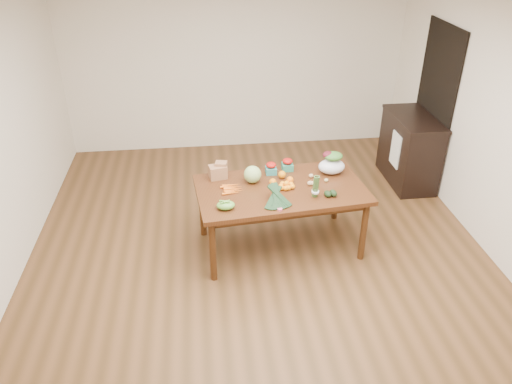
{
  "coord_description": "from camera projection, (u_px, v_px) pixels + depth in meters",
  "views": [
    {
      "loc": [
        -0.55,
        -4.26,
        3.35
      ],
      "look_at": [
        -0.04,
        0.0,
        0.85
      ],
      "focal_mm": 35.0,
      "sensor_mm": 36.0,
      "label": 1
    }
  ],
  "objects": [
    {
      "name": "potato_c",
      "position": [
        317.0,
        181.0,
        5.33
      ],
      "size": [
        0.05,
        0.04,
        0.04
      ],
      "primitive_type": "ellipsoid",
      "color": "tan",
      "rests_on": "dining_table"
    },
    {
      "name": "doorway_dark",
      "position": [
        434.0,
        106.0,
        6.5
      ],
      "size": [
        0.02,
        1.0,
        2.1
      ],
      "primitive_type": "cube",
      "color": "black",
      "rests_on": "floor"
    },
    {
      "name": "floor",
      "position": [
        260.0,
        260.0,
        5.4
      ],
      "size": [
        6.0,
        6.0,
        0.0
      ],
      "primitive_type": "plane",
      "color": "brown",
      "rests_on": "ground"
    },
    {
      "name": "avocado_b",
      "position": [
        333.0,
        193.0,
        5.09
      ],
      "size": [
        0.09,
        0.12,
        0.07
      ],
      "primitive_type": "ellipsoid",
      "rotation": [
        0.0,
        0.0,
        0.3
      ],
      "color": "black",
      "rests_on": "dining_table"
    },
    {
      "name": "kale_bunch",
      "position": [
        277.0,
        198.0,
        4.91
      ],
      "size": [
        0.36,
        0.43,
        0.16
      ],
      "primitive_type": null,
      "rotation": [
        0.0,
        0.0,
        0.1
      ],
      "color": "black",
      "rests_on": "dining_table"
    },
    {
      "name": "potato_d",
      "position": [
        311.0,
        176.0,
        5.43
      ],
      "size": [
        0.05,
        0.05,
        0.04
      ],
      "primitive_type": "ellipsoid",
      "color": "tan",
      "rests_on": "dining_table"
    },
    {
      "name": "salad_bag",
      "position": [
        332.0,
        164.0,
        5.48
      ],
      "size": [
        0.32,
        0.25,
        0.23
      ],
      "primitive_type": null,
      "rotation": [
        0.0,
        0.0,
        0.1
      ],
      "color": "silver",
      "rests_on": "dining_table"
    },
    {
      "name": "potato_b",
      "position": [
        310.0,
        183.0,
        5.28
      ],
      "size": [
        0.06,
        0.05,
        0.05
      ],
      "primitive_type": "ellipsoid",
      "color": "tan",
      "rests_on": "dining_table"
    },
    {
      "name": "room_walls",
      "position": [
        261.0,
        146.0,
        4.72
      ],
      "size": [
        5.02,
        6.02,
        2.7
      ],
      "color": "white",
      "rests_on": "floor"
    },
    {
      "name": "orange_b",
      "position": [
        282.0,
        175.0,
        5.41
      ],
      "size": [
        0.09,
        0.09,
        0.09
      ],
      "primitive_type": "sphere",
      "color": "orange",
      "rests_on": "dining_table"
    },
    {
      "name": "potato_e",
      "position": [
        326.0,
        180.0,
        5.35
      ],
      "size": [
        0.05,
        0.04,
        0.04
      ],
      "primitive_type": "ellipsoid",
      "color": "#DCC57E",
      "rests_on": "dining_table"
    },
    {
      "name": "snap_pea_bag",
      "position": [
        226.0,
        205.0,
        4.87
      ],
      "size": [
        0.18,
        0.14,
        0.08
      ],
      "primitive_type": "ellipsoid",
      "color": "#61A437",
      "rests_on": "dining_table"
    },
    {
      "name": "dining_table",
      "position": [
        280.0,
        218.0,
        5.44
      ],
      "size": [
        1.86,
        1.15,
        0.75
      ],
      "primitive_type": "cube",
      "rotation": [
        0.0,
        0.0,
        0.1
      ],
      "color": "#482710",
      "rests_on": "floor"
    },
    {
      "name": "orange_a",
      "position": [
        273.0,
        182.0,
        5.28
      ],
      "size": [
        0.08,
        0.08,
        0.08
      ],
      "primitive_type": "sphere",
      "color": "orange",
      "rests_on": "dining_table"
    },
    {
      "name": "cabbage",
      "position": [
        253.0,
        174.0,
        5.31
      ],
      "size": [
        0.19,
        0.19,
        0.19
      ],
      "primitive_type": "sphere",
      "color": "#A2C873",
      "rests_on": "dining_table"
    },
    {
      "name": "strawberry_basket_b",
      "position": [
        287.0,
        165.0,
        5.58
      ],
      "size": [
        0.13,
        0.13,
        0.11
      ],
      "primitive_type": null,
      "rotation": [
        0.0,
        0.0,
        0.1
      ],
      "color": "red",
      "rests_on": "dining_table"
    },
    {
      "name": "potato_a",
      "position": [
        312.0,
        183.0,
        5.29
      ],
      "size": [
        0.05,
        0.05,
        0.05
      ],
      "primitive_type": "ellipsoid",
      "color": "tan",
      "rests_on": "dining_table"
    },
    {
      "name": "dish_towel",
      "position": [
        395.0,
        150.0,
        6.52
      ],
      "size": [
        0.02,
        0.28,
        0.45
      ],
      "primitive_type": "cube",
      "color": "white",
      "rests_on": "cabinet"
    },
    {
      "name": "paper_bag",
      "position": [
        218.0,
        171.0,
        5.4
      ],
      "size": [
        0.27,
        0.23,
        0.18
      ],
      "primitive_type": null,
      "rotation": [
        0.0,
        0.0,
        0.1
      ],
      "color": "#A37149",
      "rests_on": "dining_table"
    },
    {
      "name": "cabinet",
      "position": [
        409.0,
        150.0,
        6.71
      ],
      "size": [
        0.52,
        1.02,
        0.94
      ],
      "primitive_type": "cube",
      "color": "black",
      "rests_on": "floor"
    },
    {
      "name": "orange_c",
      "position": [
        290.0,
        180.0,
        5.32
      ],
      "size": [
        0.08,
        0.08,
        0.08
      ],
      "primitive_type": "sphere",
      "color": "orange",
      "rests_on": "dining_table"
    },
    {
      "name": "strawberry_basket_a",
      "position": [
        271.0,
        169.0,
        5.5
      ],
      "size": [
        0.13,
        0.13,
        0.11
      ],
      "primitive_type": null,
      "rotation": [
        0.0,
        0.0,
        0.1
      ],
      "color": "red",
      "rests_on": "dining_table"
    },
    {
      "name": "carrots",
      "position": [
        232.0,
        189.0,
        5.2
      ],
      "size": [
        0.24,
        0.24,
        0.03
      ],
      "primitive_type": null,
      "rotation": [
        0.0,
        0.0,
        0.1
      ],
      "color": "orange",
      "rests_on": "dining_table"
    },
    {
      "name": "asparagus_bundle",
      "position": [
        316.0,
        186.0,
        5.02
      ],
      "size": [
        0.09,
        0.12,
        0.26
      ],
      "primitive_type": null,
      "rotation": [
        0.15,
        0.0,
        0.1
      ],
      "color": "#59843C",
      "rests_on": "dining_table"
    },
    {
      "name": "mandarin_cluster",
      "position": [
        286.0,
        185.0,
        5.22
      ],
      "size": [
        0.2,
        0.2,
        0.09
      ],
      "primitive_type": null,
      "rotation": [
        0.0,
        0.0,
        0.1
      ],
      "color": "orange",
      "rests_on": "dining_table"
    },
    {
      "name": "avocado_a",
      "position": [
        328.0,
        194.0,
        5.08
      ],
      "size": [
        0.09,
        0.11,
        0.06
      ],
      "primitive_type": "ellipsoid",
      "rotation": [
        0.0,
        0.0,
        0.3
      ],
      "color": "black",
      "rests_on": "dining_table"
    }
  ]
}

